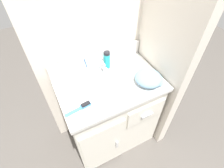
{
  "coord_description": "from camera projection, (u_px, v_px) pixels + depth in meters",
  "views": [
    {
      "loc": [
        -0.4,
        -0.81,
        1.79
      ],
      "look_at": [
        0.0,
        -0.03,
        0.85
      ],
      "focal_mm": 28.0,
      "sensor_mm": 36.0,
      "label": 1
    }
  ],
  "objects": [
    {
      "name": "toothbrush_cup",
      "position": [
        85.0,
        73.0,
        1.33
      ],
      "size": [
        0.08,
        0.08,
        0.19
      ],
      "color": "white",
      "rests_on": "vanity"
    },
    {
      "name": "vanity",
      "position": [
        111.0,
        113.0,
        1.61
      ],
      "size": [
        0.79,
        0.53,
        0.83
      ],
      "color": "silver",
      "rests_on": "ground_plane"
    },
    {
      "name": "wall_back",
      "position": [
        92.0,
        32.0,
        1.3
      ],
      "size": [
        0.97,
        0.08,
        2.2
      ],
      "primitive_type": "cube",
      "color": "beige",
      "rests_on": "ground_plane"
    },
    {
      "name": "hand_towel",
      "position": [
        150.0,
        78.0,
        1.3
      ],
      "size": [
        0.21,
        0.21,
        0.08
      ],
      "color": "#6B8EA8",
      "rests_on": "vanity"
    },
    {
      "name": "backsplash",
      "position": [
        97.0,
        59.0,
        1.42
      ],
      "size": [
        0.79,
        0.02,
        0.12
      ],
      "color": "silver",
      "rests_on": "vanity"
    },
    {
      "name": "wall_right",
      "position": [
        166.0,
        37.0,
        1.26
      ],
      "size": [
        0.08,
        0.59,
        2.2
      ],
      "primitive_type": "cube",
      "color": "beige",
      "rests_on": "ground_plane"
    },
    {
      "name": "ground_plane",
      "position": [
        111.0,
        135.0,
        1.92
      ],
      "size": [
        6.0,
        6.0,
        0.0
      ],
      "primitive_type": "plane",
      "color": "#4C4742"
    },
    {
      "name": "shaving_cream_can",
      "position": [
        107.0,
        60.0,
        1.39
      ],
      "size": [
        0.05,
        0.05,
        0.15
      ],
      "color": "teal",
      "rests_on": "vanity"
    },
    {
      "name": "sink_faucet",
      "position": [
        102.0,
        67.0,
        1.38
      ],
      "size": [
        0.09,
        0.09,
        0.14
      ],
      "color": "silver",
      "rests_on": "vanity"
    },
    {
      "name": "hairbrush",
      "position": [
        82.0,
        107.0,
        1.16
      ],
      "size": [
        0.19,
        0.05,
        0.03
      ],
      "rotation": [
        0.0,
        0.0,
        0.12
      ],
      "color": "teal",
      "rests_on": "vanity"
    }
  ]
}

